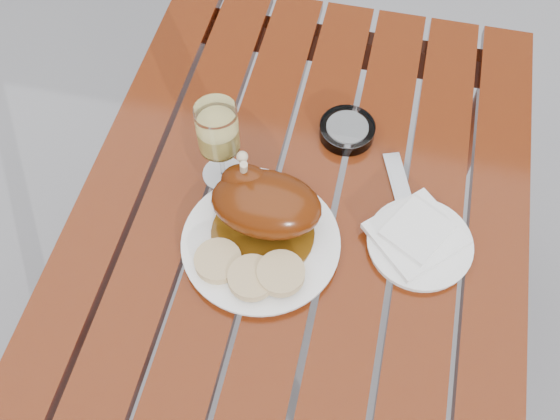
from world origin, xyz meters
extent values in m
plane|color=slate|center=(0.00, 0.00, 0.00)|extent=(60.00, 60.00, 0.00)
cube|color=maroon|center=(0.00, 0.00, 0.38)|extent=(0.80, 1.20, 0.75)
cylinder|color=white|center=(-0.05, -0.04, 0.76)|extent=(0.34, 0.34, 0.02)
cylinder|color=#5C360A|center=(-0.05, -0.03, 0.77)|extent=(0.18, 0.18, 0.00)
ellipsoid|color=#662007|center=(-0.05, 0.00, 0.82)|extent=(0.19, 0.13, 0.09)
ellipsoid|color=#662007|center=(-0.09, 0.03, 0.83)|extent=(0.09, 0.06, 0.07)
cylinder|color=#C6B28C|center=(-0.10, 0.03, 0.85)|extent=(0.03, 0.04, 0.10)
cylinder|color=tan|center=(-0.11, -0.10, 0.78)|extent=(0.08, 0.08, 0.02)
cylinder|color=tan|center=(-0.05, -0.12, 0.78)|extent=(0.08, 0.08, 0.02)
cylinder|color=tan|center=(0.00, -0.10, 0.78)|extent=(0.08, 0.08, 0.02)
cylinder|color=#F0DC6D|center=(-0.16, 0.09, 0.84)|extent=(0.10, 0.10, 0.18)
cylinder|color=white|center=(0.21, 0.02, 0.76)|extent=(0.22, 0.22, 0.01)
cube|color=white|center=(0.20, 0.03, 0.77)|extent=(0.19, 0.19, 0.01)
cylinder|color=#B2B7BC|center=(0.05, 0.23, 0.76)|extent=(0.14, 0.14, 0.03)
cube|color=gray|center=(-0.10, -0.01, 0.75)|extent=(0.03, 0.21, 0.01)
cube|color=gray|center=(0.20, 0.05, 0.75)|extent=(0.10, 0.23, 0.01)
camera|label=1|loc=(0.09, -0.54, 1.70)|focal=40.00mm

